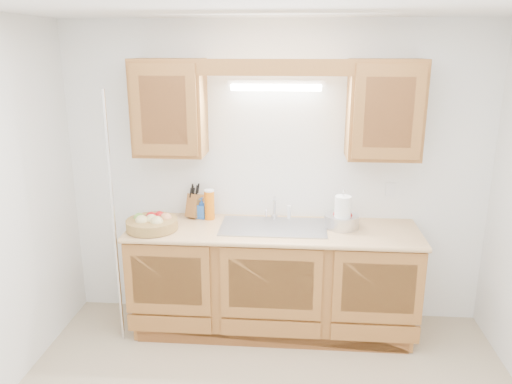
# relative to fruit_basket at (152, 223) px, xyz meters

# --- Properties ---
(room) EXTENTS (3.52, 3.50, 2.50)m
(room) POSITION_rel_fruit_basket_xyz_m (0.95, -1.08, 0.29)
(room) COLOR tan
(room) RESTS_ON ground
(base_cabinets) EXTENTS (2.20, 0.60, 0.86)m
(base_cabinets) POSITION_rel_fruit_basket_xyz_m (0.95, 0.12, -0.52)
(base_cabinets) COLOR brown
(base_cabinets) RESTS_ON ground
(countertop) EXTENTS (2.30, 0.63, 0.04)m
(countertop) POSITION_rel_fruit_basket_xyz_m (0.95, 0.10, -0.08)
(countertop) COLOR tan
(countertop) RESTS_ON base_cabinets
(upper_cabinet_left) EXTENTS (0.55, 0.33, 0.75)m
(upper_cabinet_left) POSITION_rel_fruit_basket_xyz_m (0.12, 0.25, 0.87)
(upper_cabinet_left) COLOR brown
(upper_cabinet_left) RESTS_ON room
(upper_cabinet_right) EXTENTS (0.55, 0.33, 0.75)m
(upper_cabinet_right) POSITION_rel_fruit_basket_xyz_m (1.78, 0.25, 0.87)
(upper_cabinet_right) COLOR brown
(upper_cabinet_right) RESTS_ON room
(valance) EXTENTS (2.20, 0.05, 0.12)m
(valance) POSITION_rel_fruit_basket_xyz_m (0.95, 0.11, 1.18)
(valance) COLOR brown
(valance) RESTS_ON room
(fluorescent_fixture) EXTENTS (0.76, 0.08, 0.08)m
(fluorescent_fixture) POSITION_rel_fruit_basket_xyz_m (0.95, 0.34, 1.04)
(fluorescent_fixture) COLOR white
(fluorescent_fixture) RESTS_ON room
(sink) EXTENTS (0.84, 0.46, 0.36)m
(sink) POSITION_rel_fruit_basket_xyz_m (0.95, 0.13, -0.13)
(sink) COLOR #9E9EA3
(sink) RESTS_ON countertop
(wire_shelf_pole) EXTENTS (0.03, 0.03, 2.00)m
(wire_shelf_pole) POSITION_rel_fruit_basket_xyz_m (-0.25, -0.15, 0.04)
(wire_shelf_pole) COLOR silver
(wire_shelf_pole) RESTS_ON ground
(outlet_plate) EXTENTS (0.08, 0.01, 0.12)m
(outlet_plate) POSITION_rel_fruit_basket_xyz_m (1.90, 0.41, 0.19)
(outlet_plate) COLOR white
(outlet_plate) RESTS_ON room
(fruit_basket) EXTENTS (0.52, 0.52, 0.13)m
(fruit_basket) POSITION_rel_fruit_basket_xyz_m (0.00, 0.00, 0.00)
(fruit_basket) COLOR #A27E41
(fruit_basket) RESTS_ON countertop
(knife_block) EXTENTS (0.15, 0.19, 0.29)m
(knife_block) POSITION_rel_fruit_basket_xyz_m (0.27, 0.33, 0.05)
(knife_block) COLOR brown
(knife_block) RESTS_ON countertop
(orange_canister) EXTENTS (0.10, 0.10, 0.25)m
(orange_canister) POSITION_rel_fruit_basket_xyz_m (0.41, 0.29, 0.07)
(orange_canister) COLOR orange
(orange_canister) RESTS_ON countertop
(soap_bottle) EXTENTS (0.10, 0.10, 0.18)m
(soap_bottle) POSITION_rel_fruit_basket_xyz_m (0.34, 0.31, 0.03)
(soap_bottle) COLOR blue
(soap_bottle) RESTS_ON countertop
(sponge) EXTENTS (0.10, 0.07, 0.02)m
(sponge) POSITION_rel_fruit_basket_xyz_m (1.49, 0.36, -0.05)
(sponge) COLOR #CC333F
(sponge) RESTS_ON countertop
(paper_towel) EXTENTS (0.16, 0.16, 0.32)m
(paper_towel) POSITION_rel_fruit_basket_xyz_m (1.49, 0.12, 0.08)
(paper_towel) COLOR silver
(paper_towel) RESTS_ON countertop
(apple_bowl) EXTENTS (0.30, 0.30, 0.14)m
(apple_bowl) POSITION_rel_fruit_basket_xyz_m (1.49, 0.17, 0.01)
(apple_bowl) COLOR silver
(apple_bowl) RESTS_ON countertop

